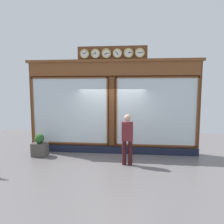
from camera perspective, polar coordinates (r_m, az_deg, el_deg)
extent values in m
plane|color=slate|center=(5.65, -3.08, -20.00)|extent=(14.00, 14.00, 0.00)
cube|color=#5B3319|center=(8.02, 0.11, 1.00)|extent=(6.55, 0.30, 3.51)
cube|color=#191E33|center=(8.17, -0.01, -10.45)|extent=(6.55, 0.08, 0.28)
cube|color=brown|center=(7.83, -0.03, 11.88)|extent=(6.42, 0.08, 0.50)
cube|color=brown|center=(7.88, -0.02, 14.05)|extent=(6.68, 0.20, 0.10)
cube|color=silver|center=(7.87, 12.11, 0.02)|extent=(2.92, 0.02, 2.50)
cube|color=brown|center=(7.82, 12.35, 9.35)|extent=(3.02, 0.04, 0.05)
cube|color=brown|center=(8.09, 11.91, -9.02)|extent=(3.02, 0.04, 0.05)
cube|color=brown|center=(8.15, 22.56, -0.12)|extent=(0.05, 0.04, 2.60)
cube|color=brown|center=(7.83, 1.25, 0.13)|extent=(0.05, 0.04, 2.60)
cube|color=silver|center=(8.20, -11.63, 0.28)|extent=(2.92, 0.02, 2.50)
cube|color=brown|center=(8.15, -11.88, 9.24)|extent=(3.02, 0.04, 0.05)
cube|color=brown|center=(8.42, -11.48, -8.41)|extent=(3.02, 0.04, 0.05)
cube|color=brown|center=(8.75, -21.00, 0.36)|extent=(0.05, 0.04, 2.60)
cube|color=brown|center=(7.87, -1.29, 0.16)|extent=(0.05, 0.04, 2.60)
cube|color=#5B3319|center=(7.85, -0.02, 0.15)|extent=(0.20, 0.10, 2.60)
cube|color=#5B3319|center=(7.96, 0.02, 15.85)|extent=(2.61, 0.06, 0.56)
cylinder|color=silver|center=(7.85, 7.73, 15.93)|extent=(0.29, 0.02, 0.29)
torus|color=#B79347|center=(7.84, 7.73, 15.94)|extent=(0.36, 0.04, 0.36)
cube|color=black|center=(7.83, 7.44, 15.98)|extent=(0.08, 0.01, 0.02)
cube|color=black|center=(7.84, 8.19, 16.07)|extent=(0.12, 0.01, 0.05)
sphere|color=black|center=(7.83, 7.74, 15.96)|extent=(0.02, 0.02, 0.02)
cylinder|color=silver|center=(7.84, 4.61, 15.97)|extent=(0.29, 0.02, 0.29)
torus|color=#B79347|center=(7.84, 4.61, 15.98)|extent=(0.36, 0.04, 0.36)
cube|color=black|center=(7.83, 4.83, 16.19)|extent=(0.07, 0.01, 0.07)
cube|color=black|center=(7.83, 5.08, 16.05)|extent=(0.12, 0.01, 0.03)
sphere|color=black|center=(7.83, 4.61, 15.99)|extent=(0.02, 0.02, 0.02)
cylinder|color=silver|center=(7.86, 1.50, 15.97)|extent=(0.29, 0.02, 0.29)
torus|color=#B79347|center=(7.86, 1.50, 15.97)|extent=(0.35, 0.03, 0.35)
cube|color=black|center=(7.84, 1.57, 15.71)|extent=(0.04, 0.01, 0.08)
cube|color=black|center=(7.86, 1.15, 16.28)|extent=(0.10, 0.01, 0.09)
sphere|color=black|center=(7.85, 1.49, 15.99)|extent=(0.02, 0.02, 0.02)
cylinder|color=silver|center=(7.91, -1.59, 15.92)|extent=(0.29, 0.02, 0.29)
torus|color=#B79347|center=(7.90, -1.59, 15.92)|extent=(0.36, 0.05, 0.36)
cube|color=black|center=(7.89, -1.87, 15.80)|extent=(0.08, 0.01, 0.05)
cube|color=black|center=(7.88, -1.14, 15.97)|extent=(0.12, 0.01, 0.02)
sphere|color=black|center=(7.89, -1.60, 15.94)|extent=(0.02, 0.02, 0.02)
cylinder|color=silver|center=(7.97, -4.63, 15.82)|extent=(0.29, 0.02, 0.29)
torus|color=#B79347|center=(7.96, -4.63, 15.83)|extent=(0.35, 0.03, 0.35)
cube|color=black|center=(7.96, -4.69, 16.12)|extent=(0.03, 0.01, 0.08)
cube|color=black|center=(7.96, -5.10, 15.75)|extent=(0.12, 0.01, 0.03)
sphere|color=black|center=(7.95, -4.65, 15.84)|extent=(0.02, 0.02, 0.02)
cylinder|color=silver|center=(8.05, -7.62, 15.69)|extent=(0.29, 0.02, 0.29)
torus|color=#B79347|center=(8.05, -7.62, 15.69)|extent=(0.35, 0.04, 0.35)
cube|color=black|center=(8.05, -7.91, 15.79)|extent=(0.08, 0.01, 0.05)
cube|color=black|center=(8.03, -7.31, 16.01)|extent=(0.10, 0.01, 0.09)
sphere|color=black|center=(8.03, -7.65, 15.71)|extent=(0.02, 0.02, 0.02)
cylinder|color=#3A1316|center=(6.96, 3.39, -11.17)|extent=(0.14, 0.14, 0.82)
cylinder|color=#3A1316|center=(6.95, 5.07, -11.21)|extent=(0.14, 0.14, 0.82)
cube|color=maroon|center=(6.77, 4.28, -5.37)|extent=(0.37, 0.23, 0.62)
sphere|color=tan|center=(6.69, 4.31, -1.60)|extent=(0.22, 0.22, 0.22)
cube|color=#4C4742|center=(8.28, -19.37, -9.80)|extent=(0.56, 0.36, 0.50)
sphere|color=#285623|center=(8.17, -19.48, -6.93)|extent=(0.35, 0.35, 0.35)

